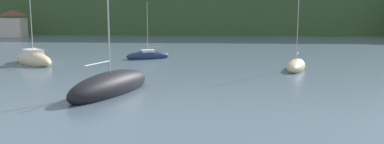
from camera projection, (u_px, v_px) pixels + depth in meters
wooded_hillside at (199, 9)px, 123.21m from camera, size 352.00×68.33×37.39m
shore_building_west at (14, 24)px, 80.38m from camera, size 4.53×3.40×5.42m
sailboat_mid_2 at (111, 86)px, 26.70m from camera, size 4.91×8.64×11.25m
sailboat_far_3 at (148, 56)px, 45.42m from camera, size 5.19×3.54×6.74m
sailboat_far_4 at (33, 60)px, 40.82m from camera, size 6.54×6.23×8.38m
sailboat_far_6 at (296, 66)px, 37.28m from camera, size 3.17×6.02×7.21m
mooring_buoy_far at (122, 78)px, 32.77m from camera, size 0.58×0.58×0.58m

